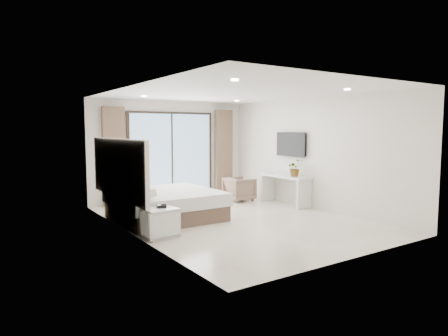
{
  "coord_description": "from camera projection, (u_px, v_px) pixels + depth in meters",
  "views": [
    {
      "loc": [
        -4.87,
        -6.88,
        1.93
      ],
      "look_at": [
        -0.04,
        0.4,
        1.08
      ],
      "focal_mm": 32.0,
      "sensor_mm": 36.0,
      "label": 1
    }
  ],
  "objects": [
    {
      "name": "armchair",
      "position": [
        239.0,
        188.0,
        10.8
      ],
      "size": [
        0.65,
        0.7,
        0.7
      ],
      "primitive_type": "imported",
      "rotation": [
        0.0,
        0.0,
        1.55
      ],
      "color": "#856C57",
      "rests_on": "ground"
    },
    {
      "name": "plant",
      "position": [
        295.0,
        170.0,
        9.89
      ],
      "size": [
        0.49,
        0.51,
        0.33
      ],
      "primitive_type": "imported",
      "rotation": [
        0.0,
        0.0,
        -0.29
      ],
      "color": "#33662D",
      "rests_on": "console_desk"
    },
    {
      "name": "console_desk",
      "position": [
        285.0,
        183.0,
        10.22
      ],
      "size": [
        0.48,
        1.52,
        0.77
      ],
      "color": "silver",
      "rests_on": "ground"
    },
    {
      "name": "nightstand",
      "position": [
        160.0,
        223.0,
        7.15
      ],
      "size": [
        0.62,
        0.53,
        0.52
      ],
      "rotation": [
        0.0,
        0.0,
        0.1
      ],
      "color": "silver",
      "rests_on": "ground"
    },
    {
      "name": "ground",
      "position": [
        236.0,
        220.0,
        8.57
      ],
      "size": [
        6.2,
        6.2,
        0.0
      ],
      "primitive_type": "plane",
      "color": "beige",
      "rests_on": "ground"
    },
    {
      "name": "phone",
      "position": [
        161.0,
        206.0,
        7.17
      ],
      "size": [
        0.18,
        0.15,
        0.05
      ],
      "primitive_type": "cube",
      "rotation": [
        0.0,
        0.0,
        -0.19
      ],
      "color": "black",
      "rests_on": "nightstand"
    },
    {
      "name": "bed",
      "position": [
        165.0,
        205.0,
        8.61
      ],
      "size": [
        2.15,
        2.04,
        0.74
      ],
      "color": "brown",
      "rests_on": "ground"
    },
    {
      "name": "room_shell",
      "position": [
        207.0,
        145.0,
        9.02
      ],
      "size": [
        4.62,
        6.22,
        2.72
      ],
      "color": "silver",
      "rests_on": "ground"
    }
  ]
}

